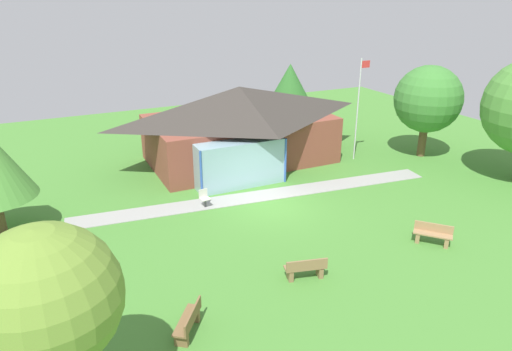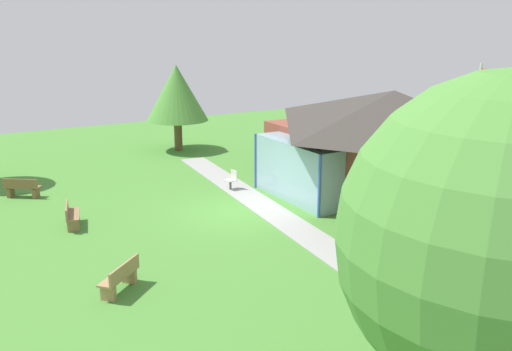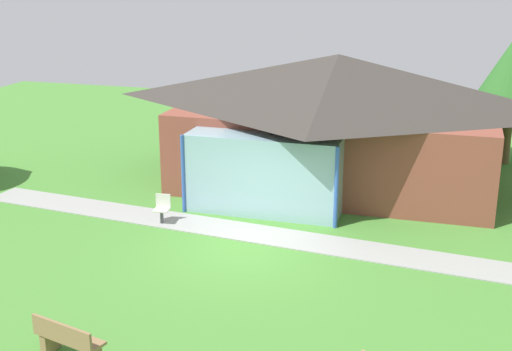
{
  "view_description": "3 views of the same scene",
  "coord_description": "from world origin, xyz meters",
  "px_view_note": "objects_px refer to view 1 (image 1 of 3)",
  "views": [
    {
      "loc": [
        -9.39,
        -17.88,
        9.62
      ],
      "look_at": [
        -0.33,
        1.12,
        1.21
      ],
      "focal_mm": 32.79,
      "sensor_mm": 36.0,
      "label": 1
    },
    {
      "loc": [
        18.45,
        -10.02,
        7.14
      ],
      "look_at": [
        -0.63,
        1.17,
        1.19
      ],
      "focal_mm": 40.29,
      "sensor_mm": 36.0,
      "label": 2
    },
    {
      "loc": [
        5.0,
        -15.84,
        7.31
      ],
      "look_at": [
        -0.33,
        2.15,
        1.44
      ],
      "focal_mm": 47.69,
      "sensor_mm": 36.0,
      "label": 3
    }
  ],
  "objects_px": {
    "tree_east_hedge": "(428,99)",
    "tree_lawn_corner": "(46,300)",
    "flagpole": "(358,106)",
    "bench_front_right": "(433,235)",
    "bench_front_left": "(189,322)",
    "bench_front_center": "(306,269)",
    "pavilion": "(240,124)",
    "patio_chair_west": "(205,199)",
    "tree_behind_pavilion_right": "(290,86)"
  },
  "relations": [
    {
      "from": "bench_front_center",
      "to": "pavilion",
      "type": "bearing_deg",
      "value": 91.08
    },
    {
      "from": "bench_front_right",
      "to": "patio_chair_west",
      "type": "bearing_deg",
      "value": 2.76
    },
    {
      "from": "tree_behind_pavilion_right",
      "to": "bench_front_left",
      "type": "bearing_deg",
      "value": -126.97
    },
    {
      "from": "flagpole",
      "to": "tree_lawn_corner",
      "type": "height_order",
      "value": "flagpole"
    },
    {
      "from": "tree_lawn_corner",
      "to": "bench_front_right",
      "type": "bearing_deg",
      "value": 10.66
    },
    {
      "from": "bench_front_right",
      "to": "tree_behind_pavilion_right",
      "type": "xyz_separation_m",
      "value": [
        2.74,
        16.79,
        2.89
      ]
    },
    {
      "from": "bench_front_left",
      "to": "tree_east_hedge",
      "type": "bearing_deg",
      "value": -26.64
    },
    {
      "from": "bench_front_center",
      "to": "tree_lawn_corner",
      "type": "height_order",
      "value": "tree_lawn_corner"
    },
    {
      "from": "bench_front_center",
      "to": "tree_behind_pavilion_right",
      "type": "bearing_deg",
      "value": 76.69
    },
    {
      "from": "tree_lawn_corner",
      "to": "tree_east_hedge",
      "type": "distance_m",
      "value": 24.23
    },
    {
      "from": "bench_front_right",
      "to": "bench_front_center",
      "type": "bearing_deg",
      "value": 47.31
    },
    {
      "from": "bench_front_left",
      "to": "tree_behind_pavilion_right",
      "type": "relative_size",
      "value": 0.31
    },
    {
      "from": "tree_east_hedge",
      "to": "tree_lawn_corner",
      "type": "bearing_deg",
      "value": -152.74
    },
    {
      "from": "patio_chair_west",
      "to": "flagpole",
      "type": "bearing_deg",
      "value": -174.05
    },
    {
      "from": "flagpole",
      "to": "bench_front_left",
      "type": "height_order",
      "value": "flagpole"
    },
    {
      "from": "pavilion",
      "to": "bench_front_center",
      "type": "distance_m",
      "value": 12.79
    },
    {
      "from": "flagpole",
      "to": "tree_lawn_corner",
      "type": "relative_size",
      "value": 1.15
    },
    {
      "from": "pavilion",
      "to": "flagpole",
      "type": "bearing_deg",
      "value": -22.78
    },
    {
      "from": "pavilion",
      "to": "tree_behind_pavilion_right",
      "type": "distance_m",
      "value": 7.36
    },
    {
      "from": "flagpole",
      "to": "bench_front_right",
      "type": "distance_m",
      "value": 10.67
    },
    {
      "from": "flagpole",
      "to": "bench_front_left",
      "type": "relative_size",
      "value": 4.08
    },
    {
      "from": "bench_front_left",
      "to": "tree_east_hedge",
      "type": "xyz_separation_m",
      "value": [
        18.0,
        9.32,
        3.13
      ]
    },
    {
      "from": "bench_front_center",
      "to": "flagpole",
      "type": "bearing_deg",
      "value": 60.24
    },
    {
      "from": "bench_front_center",
      "to": "tree_east_hedge",
      "type": "bearing_deg",
      "value": 46.15
    },
    {
      "from": "patio_chair_west",
      "to": "tree_east_hedge",
      "type": "relative_size",
      "value": 0.16
    },
    {
      "from": "bench_front_right",
      "to": "tree_east_hedge",
      "type": "xyz_separation_m",
      "value": [
        7.45,
        8.45,
        3.13
      ]
    },
    {
      "from": "tree_lawn_corner",
      "to": "pavilion",
      "type": "bearing_deg",
      "value": 53.8
    },
    {
      "from": "pavilion",
      "to": "tree_lawn_corner",
      "type": "relative_size",
      "value": 2.19
    },
    {
      "from": "bench_front_center",
      "to": "bench_front_left",
      "type": "distance_m",
      "value": 4.72
    },
    {
      "from": "pavilion",
      "to": "flagpole",
      "type": "xyz_separation_m",
      "value": [
        6.41,
        -2.69,
        0.99
      ]
    },
    {
      "from": "pavilion",
      "to": "bench_front_left",
      "type": "distance_m",
      "value": 15.35
    },
    {
      "from": "bench_front_right",
      "to": "tree_lawn_corner",
      "type": "bearing_deg",
      "value": 58.71
    },
    {
      "from": "flagpole",
      "to": "tree_behind_pavilion_right",
      "type": "relative_size",
      "value": 1.25
    },
    {
      "from": "flagpole",
      "to": "patio_chair_west",
      "type": "xyz_separation_m",
      "value": [
        -10.49,
        -2.47,
        -2.89
      ]
    },
    {
      "from": "tree_lawn_corner",
      "to": "tree_east_hedge",
      "type": "bearing_deg",
      "value": 27.26
    },
    {
      "from": "bench_front_right",
      "to": "bench_front_center",
      "type": "distance_m",
      "value": 5.93
    },
    {
      "from": "pavilion",
      "to": "patio_chair_west",
      "type": "relative_size",
      "value": 13.27
    },
    {
      "from": "flagpole",
      "to": "patio_chair_west",
      "type": "bearing_deg",
      "value": -166.76
    },
    {
      "from": "bench_front_right",
      "to": "flagpole",
      "type": "bearing_deg",
      "value": -60.88
    },
    {
      "from": "bench_front_left",
      "to": "patio_chair_west",
      "type": "bearing_deg",
      "value": 13.31
    },
    {
      "from": "flagpole",
      "to": "tree_behind_pavilion_right",
      "type": "height_order",
      "value": "flagpole"
    },
    {
      "from": "pavilion",
      "to": "tree_east_hedge",
      "type": "distance_m",
      "value": 11.31
    },
    {
      "from": "bench_front_left",
      "to": "tree_lawn_corner",
      "type": "distance_m",
      "value": 5.06
    },
    {
      "from": "tree_lawn_corner",
      "to": "bench_front_center",
      "type": "bearing_deg",
      "value": 18.49
    },
    {
      "from": "patio_chair_west",
      "to": "pavilion",
      "type": "bearing_deg",
      "value": -135.65
    },
    {
      "from": "flagpole",
      "to": "tree_lawn_corner",
      "type": "distance_m",
      "value": 21.37
    },
    {
      "from": "bench_front_left",
      "to": "tree_lawn_corner",
      "type": "relative_size",
      "value": 0.28
    },
    {
      "from": "tree_behind_pavilion_right",
      "to": "tree_lawn_corner",
      "type": "bearing_deg",
      "value": -130.89
    },
    {
      "from": "pavilion",
      "to": "tree_east_hedge",
      "type": "height_order",
      "value": "tree_east_hedge"
    },
    {
      "from": "bench_front_center",
      "to": "patio_chair_west",
      "type": "xyz_separation_m",
      "value": [
        -1.23,
        7.16,
        0.01
      ]
    }
  ]
}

